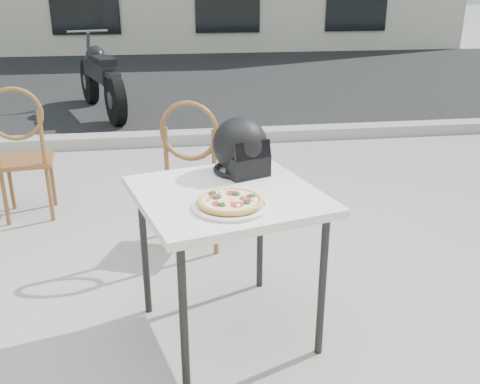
{
  "coord_description": "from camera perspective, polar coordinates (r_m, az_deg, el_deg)",
  "views": [
    {
      "loc": [
        -0.05,
        -2.74,
        1.65
      ],
      "look_at": [
        0.27,
        -0.62,
        0.81
      ],
      "focal_mm": 40.0,
      "sensor_mm": 36.0,
      "label": 1
    }
  ],
  "objects": [
    {
      "name": "motorcycle",
      "position": [
        7.5,
        -14.68,
        11.6
      ],
      "size": [
        0.82,
        2.05,
        1.05
      ],
      "rotation": [
        0.0,
        0.0,
        0.32
      ],
      "color": "black",
      "rests_on": "street_asphalt"
    },
    {
      "name": "helmet",
      "position": [
        2.66,
        0.11,
        4.66
      ],
      "size": [
        0.35,
        0.36,
        0.28
      ],
      "rotation": [
        0.0,
        0.0,
        0.35
      ],
      "color": "black",
      "rests_on": "cafe_table_main"
    },
    {
      "name": "curb",
      "position": [
        5.96,
        -7.78,
        5.72
      ],
      "size": [
        30.0,
        0.25,
        0.12
      ],
      "primitive_type": "cube",
      "color": "gray",
      "rests_on": "ground"
    },
    {
      "name": "cafe_chair_side",
      "position": [
        4.14,
        -22.25,
        4.5
      ],
      "size": [
        0.42,
        0.42,
        1.01
      ],
      "rotation": [
        0.0,
        0.0,
        3.25
      ],
      "color": "brown",
      "rests_on": "ground"
    },
    {
      "name": "plate",
      "position": [
        2.27,
        -1.06,
        -1.47
      ],
      "size": [
        0.38,
        0.38,
        0.02
      ],
      "rotation": [
        0.0,
        0.0,
        0.2
      ],
      "color": "white",
      "rests_on": "cafe_table_main"
    },
    {
      "name": "cafe_table_main",
      "position": [
        2.47,
        -1.37,
        -1.44
      ],
      "size": [
        0.98,
        0.98,
        0.76
      ],
      "rotation": [
        0.0,
        0.0,
        0.26
      ],
      "color": "silver",
      "rests_on": "ground"
    },
    {
      "name": "ground",
      "position": [
        3.2,
        -6.52,
        -9.77
      ],
      "size": [
        80.0,
        80.0,
        0.0
      ],
      "primitive_type": "plane",
      "color": "gray",
      "rests_on": "ground"
    },
    {
      "name": "pizza",
      "position": [
        2.26,
        -1.06,
        -0.95
      ],
      "size": [
        0.34,
        0.34,
        0.03
      ],
      "rotation": [
        0.0,
        0.0,
        -0.22
      ],
      "color": "gold",
      "rests_on": "plate"
    },
    {
      "name": "street_asphalt",
      "position": [
        9.88,
        -8.29,
        11.57
      ],
      "size": [
        30.0,
        8.0,
        0.0
      ],
      "primitive_type": "cube",
      "color": "black",
      "rests_on": "ground"
    },
    {
      "name": "cafe_chair_main",
      "position": [
        3.41,
        -4.84,
        2.67
      ],
      "size": [
        0.5,
        0.5,
        1.0
      ],
      "rotation": [
        0.0,
        0.0,
        2.77
      ],
      "color": "brown",
      "rests_on": "ground"
    }
  ]
}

